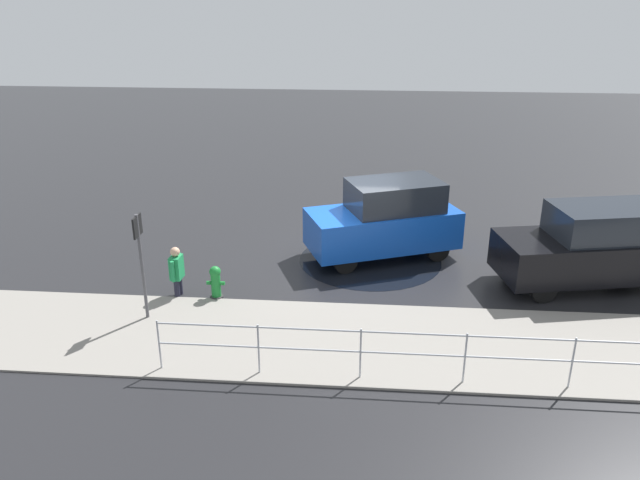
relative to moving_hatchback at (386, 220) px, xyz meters
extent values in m
plane|color=black|center=(0.89, 0.33, -1.03)|extent=(60.00, 60.00, 0.00)
cube|color=gray|center=(0.89, 4.53, -1.01)|extent=(24.00, 3.20, 0.04)
cube|color=blue|center=(0.08, 0.03, -0.23)|extent=(4.25, 3.03, 0.99)
cube|color=#1E232B|center=(-0.21, -0.08, 0.65)|extent=(2.73, 2.26, 0.77)
cylinder|color=black|center=(1.01, 1.17, -0.73)|extent=(0.64, 0.43, 0.60)
cylinder|color=black|center=(1.54, -0.15, -0.73)|extent=(0.64, 0.43, 0.60)
cylinder|color=black|center=(-1.38, 0.22, -0.73)|extent=(0.64, 0.43, 0.60)
cylinder|color=black|center=(-0.85, -1.11, -0.73)|extent=(0.64, 0.43, 0.60)
cube|color=black|center=(-4.81, 1.38, -0.25)|extent=(4.56, 2.57, 0.95)
cube|color=#1E232B|center=(-5.15, 1.32, 0.59)|extent=(2.84, 2.02, 0.73)
cylinder|color=black|center=(-3.57, 2.39, -0.73)|extent=(0.63, 0.34, 0.60)
cylinder|color=black|center=(-3.28, 0.95, -0.73)|extent=(0.63, 0.34, 0.60)
cylinder|color=black|center=(-6.06, 0.38, -0.73)|extent=(0.63, 0.34, 0.60)
cylinder|color=#197A2D|center=(3.91, 2.84, -0.72)|extent=(0.22, 0.22, 0.62)
sphere|color=#197A2D|center=(3.91, 2.84, -0.35)|extent=(0.26, 0.26, 0.26)
cylinder|color=#197A2D|center=(3.75, 2.84, -0.64)|extent=(0.10, 0.09, 0.09)
cylinder|color=#197A2D|center=(4.07, 2.84, -0.64)|extent=(0.10, 0.09, 0.09)
cylinder|color=#2D2D2D|center=(3.91, 2.84, -1.00)|extent=(0.31, 0.31, 0.06)
cube|color=#1E8C4C|center=(4.83, 2.78, -0.30)|extent=(0.26, 0.37, 0.55)
sphere|color=tan|center=(4.83, 2.78, 0.08)|extent=(0.22, 0.22, 0.22)
cylinder|color=#1E1E2D|center=(4.82, 2.69, -0.80)|extent=(0.13, 0.13, 0.45)
cylinder|color=#1E1E2D|center=(4.83, 2.87, -0.80)|extent=(0.13, 0.13, 0.45)
cylinder|color=#1E8C4C|center=(4.81, 2.54, -0.30)|extent=(0.09, 0.09, 0.50)
cylinder|color=#1E8C4C|center=(4.84, 3.02, -0.30)|extent=(0.09, 0.09, 0.50)
cylinder|color=#B7BABF|center=(-3.20, 5.80, -0.50)|extent=(0.04, 0.04, 1.05)
cylinder|color=#B7BABF|center=(-1.34, 5.80, -0.50)|extent=(0.04, 0.04, 1.05)
cylinder|color=#B7BABF|center=(0.53, 5.80, -0.50)|extent=(0.04, 0.04, 1.05)
cylinder|color=#B7BABF|center=(2.39, 5.80, -0.50)|extent=(0.04, 0.04, 1.05)
cylinder|color=#B7BABF|center=(4.26, 5.80, -0.50)|extent=(0.04, 0.04, 1.05)
cylinder|color=#B7BABF|center=(-0.41, 5.80, -0.03)|extent=(9.33, 0.04, 0.04)
cylinder|color=#B7BABF|center=(-0.41, 5.80, -0.45)|extent=(9.33, 0.04, 0.04)
cylinder|color=#4C4C51|center=(5.18, 3.91, 0.17)|extent=(0.07, 0.07, 2.40)
cube|color=black|center=(5.18, 3.91, 1.12)|extent=(0.04, 0.44, 0.44)
cylinder|color=black|center=(0.38, 0.34, -1.02)|extent=(3.75, 3.75, 0.01)
camera|label=1|loc=(0.46, 15.52, 5.63)|focal=35.00mm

